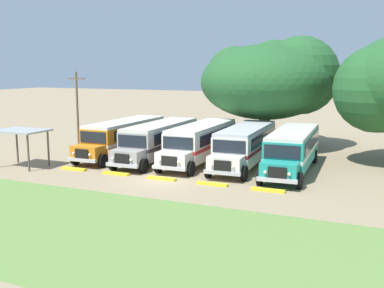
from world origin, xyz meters
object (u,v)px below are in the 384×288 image
parked_bus_slot_0 (124,136)px  parked_bus_slot_3 (245,144)px  utility_pole (77,108)px  waiting_shelter (21,133)px  broad_shade_tree (271,79)px  parked_bus_slot_1 (159,139)px  parked_bus_slot_2 (201,141)px  parked_bus_slot_4 (293,148)px

parked_bus_slot_0 → parked_bus_slot_3: size_ratio=1.00×
utility_pole → waiting_shelter: bearing=-80.5°
parked_bus_slot_3 → broad_shade_tree: size_ratio=0.86×
parked_bus_slot_1 → parked_bus_slot_2: same height
parked_bus_slot_3 → waiting_shelter: bearing=-66.5°
parked_bus_slot_0 → parked_bus_slot_3: 10.34m
parked_bus_slot_4 → waiting_shelter: (-18.11, -6.75, 0.87)m
parked_bus_slot_0 → parked_bus_slot_4: size_ratio=1.00×
parked_bus_slot_1 → parked_bus_slot_2: bearing=97.4°
parked_bus_slot_0 → parked_bus_slot_3: (10.34, 0.26, 0.00)m
parked_bus_slot_1 → parked_bus_slot_3: bearing=93.2°
parked_bus_slot_3 → parked_bus_slot_4: size_ratio=1.00×
parked_bus_slot_2 → utility_pole: utility_pole is taller
parked_bus_slot_2 → utility_pole: (-12.35, 0.99, 2.06)m
parked_bus_slot_3 → parked_bus_slot_0: bearing=-91.6°
parked_bus_slot_4 → broad_shade_tree: 11.34m
parked_bus_slot_0 → parked_bus_slot_3: bearing=90.5°
utility_pole → waiting_shelter: 8.37m
broad_shade_tree → parked_bus_slot_2: bearing=-108.4°
parked_bus_slot_1 → utility_pole: 9.40m
parked_bus_slot_3 → utility_pole: 16.05m
parked_bus_slot_0 → parked_bus_slot_2: (6.80, 0.19, 0.00)m
parked_bus_slot_2 → broad_shade_tree: bearing=160.0°
parked_bus_slot_3 → utility_pole: bearing=-96.4°
parked_bus_slot_1 → parked_bus_slot_2: 3.35m
parked_bus_slot_1 → utility_pole: bearing=-101.6°
parked_bus_slot_1 → broad_shade_tree: bearing=144.8°
parked_bus_slot_2 → broad_shade_tree: broad_shade_tree is taller
parked_bus_slot_2 → parked_bus_slot_4: same height
parked_bus_slot_4 → parked_bus_slot_2: bearing=-96.6°
parked_bus_slot_0 → broad_shade_tree: (9.84, 9.31, 4.55)m
parked_bus_slot_1 → parked_bus_slot_3: 6.88m
parked_bus_slot_2 → parked_bus_slot_3: size_ratio=1.00×
broad_shade_tree → parked_bus_slot_0: bearing=-136.6°
parked_bus_slot_1 → parked_bus_slot_3: (6.85, 0.62, 0.00)m
parked_bus_slot_2 → broad_shade_tree: 10.64m
parked_bus_slot_1 → parked_bus_slot_4: 10.43m
waiting_shelter → parked_bus_slot_4: bearing=20.4°
parked_bus_slot_2 → parked_bus_slot_4: (7.12, -0.43, 0.00)m
parked_bus_slot_0 → waiting_shelter: bearing=-31.9°
parked_bus_slot_1 → broad_shade_tree: size_ratio=0.86×
waiting_shelter → parked_bus_slot_0: bearing=59.1°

